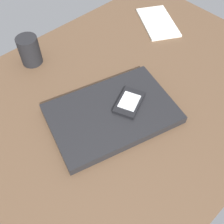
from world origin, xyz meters
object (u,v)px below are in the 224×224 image
Objects in this scene: laptop_closed at (112,114)px; pen_cup at (29,50)px; cell_phone_on_laptop at (129,102)px; notepad at (158,22)px.

pen_cup is (4.09, -34.52, 3.47)cm from laptop_closed.
laptop_closed is 3.62× the size of pen_cup.
pen_cup reaches higher than laptop_closed.
pen_cup is at bearing -67.93° from laptop_closed.
laptop_closed is 2.97× the size of cell_phone_on_laptop.
notepad is at bearing -138.81° from laptop_closed.
notepad is (-37.51, -22.11, -2.66)cm from cell_phone_on_laptop.
cell_phone_on_laptop is (-5.29, 1.36, 1.80)cm from laptop_closed.
pen_cup reaches higher than cell_phone_on_laptop.
pen_cup is (46.88, -13.77, 4.33)cm from notepad.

